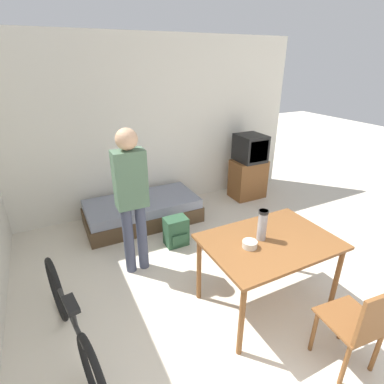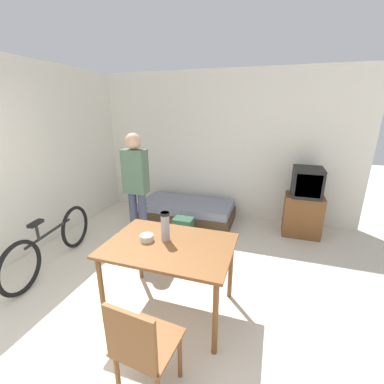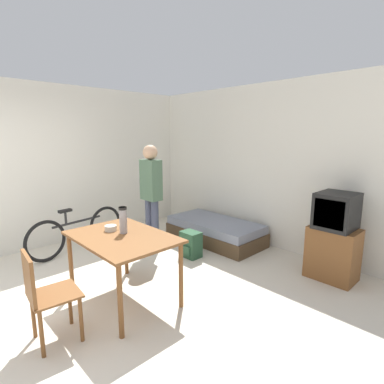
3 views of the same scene
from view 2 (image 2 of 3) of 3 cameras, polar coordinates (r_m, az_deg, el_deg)
wall_back at (r=4.97m, az=4.49°, el=10.08°), size 5.32×0.06×2.70m
wall_left at (r=4.50m, az=-30.51°, el=6.80°), size 0.06×4.63×2.70m
daybed at (r=4.87m, az=-1.14°, el=-4.27°), size 1.72×0.85×0.38m
tv at (r=4.58m, az=23.64°, el=-2.28°), size 0.59×0.50×1.15m
dining_table at (r=2.62m, az=-5.02°, el=-13.12°), size 1.24×0.87×0.77m
wooden_chair at (r=2.06m, az=-11.22°, el=-30.60°), size 0.45×0.45×0.88m
bicycle at (r=3.95m, az=-28.77°, el=-10.01°), size 0.32×1.70×0.73m
person_standing at (r=3.85m, az=-12.33°, el=2.13°), size 0.34×0.23×1.72m
thermos_flask at (r=2.57m, az=-5.96°, el=-7.38°), size 0.09×0.09×0.30m
mate_bowl at (r=2.65m, az=-10.03°, el=-9.98°), size 0.14×0.14×0.06m
backpack at (r=4.11m, az=-1.98°, el=-8.49°), size 0.30×0.25×0.40m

